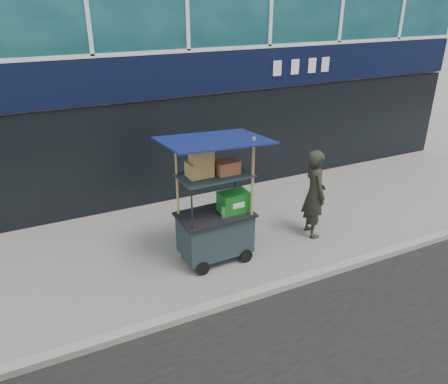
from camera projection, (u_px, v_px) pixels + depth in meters
ground at (278, 281)px, 7.49m from camera, size 80.00×80.00×0.00m
curb at (284, 285)px, 7.30m from camera, size 80.00×0.18×0.12m
vendor_cart at (216, 218)px, 7.81m from camera, size 1.81×1.30×2.40m
vendor_man at (314, 194)px, 8.62m from camera, size 0.56×0.74×1.81m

